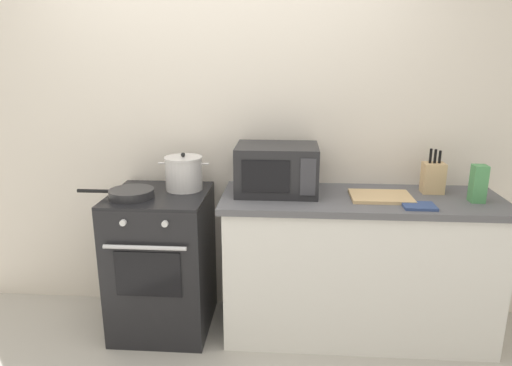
{
  "coord_description": "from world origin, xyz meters",
  "views": [
    {
      "loc": [
        0.45,
        -2.08,
        1.75
      ],
      "look_at": [
        0.26,
        0.6,
        1.0
      ],
      "focal_mm": 32.26,
      "sensor_mm": 36.0,
      "label": 1
    }
  ],
  "objects_px": {
    "stove": "(162,261)",
    "cutting_board": "(381,197)",
    "frying_pan": "(131,193)",
    "stock_pot": "(184,173)",
    "oven_mitt": "(419,206)",
    "pasta_box": "(478,184)",
    "knife_block": "(433,177)",
    "microwave": "(277,169)"
  },
  "relations": [
    {
      "from": "stove",
      "to": "cutting_board",
      "type": "height_order",
      "value": "cutting_board"
    },
    {
      "from": "stove",
      "to": "knife_block",
      "type": "relative_size",
      "value": 3.29
    },
    {
      "from": "stove",
      "to": "pasta_box",
      "type": "height_order",
      "value": "pasta_box"
    },
    {
      "from": "cutting_board",
      "to": "oven_mitt",
      "type": "bearing_deg",
      "value": -41.13
    },
    {
      "from": "frying_pan",
      "to": "microwave",
      "type": "distance_m",
      "value": 0.9
    },
    {
      "from": "stove",
      "to": "knife_block",
      "type": "distance_m",
      "value": 1.79
    },
    {
      "from": "knife_block",
      "to": "microwave",
      "type": "bearing_deg",
      "value": -176.33
    },
    {
      "from": "pasta_box",
      "to": "stove",
      "type": "bearing_deg",
      "value": 179.13
    },
    {
      "from": "pasta_box",
      "to": "cutting_board",
      "type": "bearing_deg",
      "value": 176.85
    },
    {
      "from": "frying_pan",
      "to": "stock_pot",
      "type": "bearing_deg",
      "value": 34.04
    },
    {
      "from": "frying_pan",
      "to": "knife_block",
      "type": "height_order",
      "value": "knife_block"
    },
    {
      "from": "frying_pan",
      "to": "pasta_box",
      "type": "distance_m",
      "value": 2.05
    },
    {
      "from": "cutting_board",
      "to": "knife_block",
      "type": "height_order",
      "value": "knife_block"
    },
    {
      "from": "cutting_board",
      "to": "pasta_box",
      "type": "distance_m",
      "value": 0.55
    },
    {
      "from": "stock_pot",
      "to": "knife_block",
      "type": "distance_m",
      "value": 1.56
    },
    {
      "from": "stock_pot",
      "to": "oven_mitt",
      "type": "bearing_deg",
      "value": -10.65
    },
    {
      "from": "oven_mitt",
      "to": "pasta_box",
      "type": "bearing_deg",
      "value": 19.79
    },
    {
      "from": "cutting_board",
      "to": "stove",
      "type": "bearing_deg",
      "value": -179.95
    },
    {
      "from": "cutting_board",
      "to": "knife_block",
      "type": "bearing_deg",
      "value": 22.47
    },
    {
      "from": "frying_pan",
      "to": "cutting_board",
      "type": "xyz_separation_m",
      "value": [
        1.5,
        0.09,
        -0.02
      ]
    },
    {
      "from": "cutting_board",
      "to": "knife_block",
      "type": "xyz_separation_m",
      "value": [
        0.34,
        0.14,
        0.09
      ]
    },
    {
      "from": "microwave",
      "to": "knife_block",
      "type": "relative_size",
      "value": 1.79
    },
    {
      "from": "stove",
      "to": "stock_pot",
      "type": "distance_m",
      "value": 0.59
    },
    {
      "from": "cutting_board",
      "to": "knife_block",
      "type": "distance_m",
      "value": 0.38
    },
    {
      "from": "frying_pan",
      "to": "oven_mitt",
      "type": "height_order",
      "value": "frying_pan"
    },
    {
      "from": "microwave",
      "to": "oven_mitt",
      "type": "distance_m",
      "value": 0.86
    },
    {
      "from": "stove",
      "to": "frying_pan",
      "type": "relative_size",
      "value": 1.96
    },
    {
      "from": "stock_pot",
      "to": "pasta_box",
      "type": "distance_m",
      "value": 1.77
    },
    {
      "from": "stove",
      "to": "knife_block",
      "type": "bearing_deg",
      "value": 4.75
    },
    {
      "from": "stove",
      "to": "cutting_board",
      "type": "distance_m",
      "value": 1.44
    },
    {
      "from": "pasta_box",
      "to": "stock_pot",
      "type": "bearing_deg",
      "value": 175.67
    },
    {
      "from": "microwave",
      "to": "pasta_box",
      "type": "relative_size",
      "value": 2.27
    },
    {
      "from": "stock_pot",
      "to": "frying_pan",
      "type": "height_order",
      "value": "stock_pot"
    },
    {
      "from": "stove",
      "to": "cutting_board",
      "type": "bearing_deg",
      "value": 0.05
    },
    {
      "from": "stove",
      "to": "microwave",
      "type": "height_order",
      "value": "microwave"
    },
    {
      "from": "stock_pot",
      "to": "microwave",
      "type": "relative_size",
      "value": 0.64
    },
    {
      "from": "stock_pot",
      "to": "oven_mitt",
      "type": "distance_m",
      "value": 1.43
    },
    {
      "from": "frying_pan",
      "to": "knife_block",
      "type": "distance_m",
      "value": 1.86
    },
    {
      "from": "stock_pot",
      "to": "frying_pan",
      "type": "bearing_deg",
      "value": -145.96
    },
    {
      "from": "frying_pan",
      "to": "cutting_board",
      "type": "bearing_deg",
      "value": 3.4
    },
    {
      "from": "frying_pan",
      "to": "pasta_box",
      "type": "height_order",
      "value": "pasta_box"
    },
    {
      "from": "stock_pot",
      "to": "microwave",
      "type": "bearing_deg",
      "value": -2.48
    }
  ]
}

